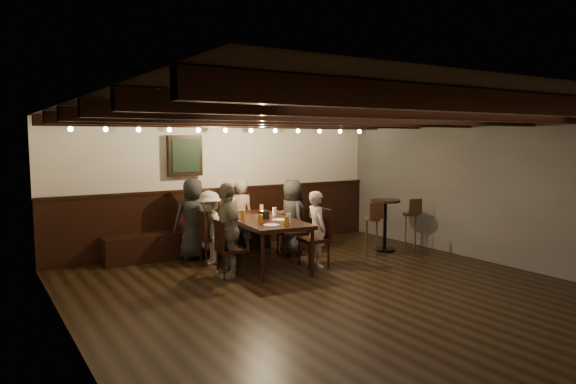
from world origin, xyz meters
TOP-DOWN VIEW (x-y plane):
  - room at (-0.29, 2.21)m, footprint 7.00×7.00m
  - dining_table at (-0.07, 1.91)m, footprint 1.16×2.14m
  - chair_left_near at (-0.73, 2.45)m, footprint 0.45×0.45m
  - chair_left_far at (-0.83, 1.55)m, footprint 0.43×0.43m
  - chair_right_near at (0.70, 2.27)m, footprint 0.43×0.43m
  - chair_right_far at (0.59, 1.38)m, footprint 0.47×0.47m
  - person_bench_left at (-0.85, 2.92)m, footprint 0.72×0.52m
  - person_bench_centre at (0.06, 2.96)m, footprint 0.51×0.37m
  - person_bench_right at (0.93, 2.70)m, footprint 0.68×0.56m
  - person_left_near at (-0.76, 2.45)m, footprint 0.54×0.82m
  - person_left_far at (-0.87, 1.56)m, footprint 0.44×0.86m
  - person_right_near at (0.73, 2.27)m, footprint 0.50×0.70m
  - person_right_far at (0.62, 1.38)m, footprint 0.34×0.48m
  - pint_a at (-0.26, 2.64)m, footprint 0.07×0.07m
  - pint_b at (0.26, 2.53)m, footprint 0.07×0.07m
  - pint_c at (-0.35, 2.05)m, footprint 0.07×0.07m
  - pint_d at (0.25, 2.08)m, footprint 0.07×0.07m
  - pint_e at (-0.34, 1.49)m, footprint 0.07×0.07m
  - pint_f at (0.06, 1.34)m, footprint 0.07×0.07m
  - pint_g at (-0.11, 1.11)m, footprint 0.07×0.07m
  - plate_near at (-0.30, 1.24)m, footprint 0.24×0.24m
  - plate_far at (0.08, 1.59)m, footprint 0.24×0.24m
  - condiment_caddy at (-0.07, 1.86)m, footprint 0.15×0.10m
  - candle at (0.09, 2.20)m, footprint 0.05×0.05m
  - high_top_table at (2.35, 1.65)m, footprint 0.53×0.53m
  - bar_stool_left at (1.85, 1.45)m, footprint 0.31×0.33m
  - bar_stool_right at (2.85, 1.50)m, footprint 0.31×0.33m

SIDE VIEW (x-z plane):
  - chair_left_far at x=-0.83m, z-range -0.16..0.68m
  - chair_right_near at x=0.70m, z-range -0.17..0.69m
  - chair_left_near at x=-0.73m, z-range -0.17..0.71m
  - chair_right_far at x=0.59m, z-range -0.18..0.75m
  - bar_stool_left at x=1.85m, z-range -0.12..0.83m
  - bar_stool_right at x=2.85m, z-range -0.12..0.83m
  - person_left_near at x=-0.76m, z-range 0.00..1.20m
  - person_right_far at x=0.62m, z-range 0.00..1.22m
  - high_top_table at x=2.35m, z-range 0.15..1.09m
  - person_bench_right at x=0.93m, z-range 0.00..1.30m
  - person_bench_centre at x=0.06m, z-range 0.00..1.31m
  - person_right_near at x=0.73m, z-range 0.00..1.34m
  - person_bench_left at x=-0.85m, z-range 0.00..1.38m
  - dining_table at x=-0.07m, z-range 0.32..1.09m
  - person_left_far at x=-0.87m, z-range 0.00..1.41m
  - plate_near at x=-0.30m, z-range 0.77..0.78m
  - plate_far at x=0.08m, z-range 0.77..0.78m
  - candle at x=0.09m, z-range 0.77..0.82m
  - condiment_caddy at x=-0.07m, z-range 0.77..0.89m
  - pint_a at x=-0.26m, z-range 0.77..0.91m
  - pint_b at x=0.26m, z-range 0.77..0.91m
  - pint_c at x=-0.35m, z-range 0.77..0.91m
  - pint_d at x=0.25m, z-range 0.77..0.91m
  - pint_e at x=-0.34m, z-range 0.77..0.91m
  - pint_f at x=0.06m, z-range 0.77..0.91m
  - pint_g at x=-0.11m, z-range 0.77..0.91m
  - room at x=-0.29m, z-range -2.43..4.57m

